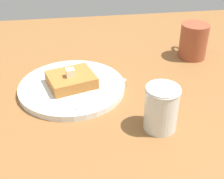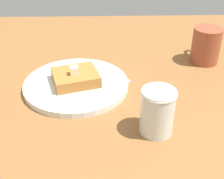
{
  "view_description": "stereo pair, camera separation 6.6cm",
  "coord_description": "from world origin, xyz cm",
  "views": [
    {
      "loc": [
        -53.31,
        2.93,
        42.45
      ],
      "look_at": [
        1.71,
        -5.16,
        6.94
      ],
      "focal_mm": 50.0,
      "sensor_mm": 36.0,
      "label": 1
    },
    {
      "loc": [
        -53.88,
        -3.64,
        42.45
      ],
      "look_at": [
        1.71,
        -5.16,
        6.94
      ],
      "focal_mm": 50.0,
      "sensor_mm": 36.0,
      "label": 2
    }
  ],
  "objects": [
    {
      "name": "table_surface",
      "position": [
        0.0,
        0.0,
        1.22
      ],
      "size": [
        121.21,
        121.21,
        2.44
      ],
      "primitive_type": "cube",
      "color": "brown",
      "rests_on": "ground"
    },
    {
      "name": "plate",
      "position": [
        9.98,
        3.24,
        3.27
      ],
      "size": [
        25.01,
        25.01,
        1.43
      ],
      "color": "silver",
      "rests_on": "table_surface"
    },
    {
      "name": "toast_slice_center",
      "position": [
        9.98,
        3.24,
        5.21
      ],
      "size": [
        11.44,
        12.46,
        2.68
      ],
      "primitive_type": "cube",
      "rotation": [
        0.0,
        0.0,
        0.29
      ],
      "color": "#B06C2E",
      "rests_on": "plate"
    },
    {
      "name": "butter_pat_primary",
      "position": [
        9.27,
        3.37,
        7.51
      ],
      "size": [
        2.03,
        2.19,
        1.91
      ],
      "primitive_type": "cube",
      "rotation": [
        0.0,
        0.0,
        1.75
      ],
      "color": "#F4EBC1",
      "rests_on": "toast_slice_center"
    },
    {
      "name": "fork",
      "position": [
        4.64,
        -2.43,
        4.06
      ],
      "size": [
        10.83,
        13.6,
        0.36
      ],
      "color": "silver",
      "rests_on": "plate"
    },
    {
      "name": "syrup_jar",
      "position": [
        -6.56,
        -13.55,
        6.85
      ],
      "size": [
        6.8,
        6.8,
        9.3
      ],
      "color": "#49220E",
      "rests_on": "table_surface"
    },
    {
      "name": "coffee_mug",
      "position": [
        22.83,
        -31.11,
        7.32
      ],
      "size": [
        10.73,
        7.62,
        9.71
      ],
      "color": "#97472D",
      "rests_on": "table_surface"
    }
  ]
}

